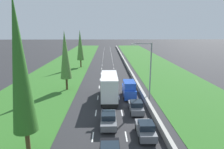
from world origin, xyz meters
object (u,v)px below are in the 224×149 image
grey_sedan_centre_lane (108,119)px  grey_hatchback_right_lane_third (136,107)px  poplar_tree_nearest (20,67)px  grey_hatchback_right_lane (145,129)px  blue_van_right_lane (129,89)px  poplar_tree_second (65,55)px  poplar_tree_third (80,45)px  street_light_mast (148,67)px  white_box_truck_centre_lane (109,86)px

grey_sedan_centre_lane → grey_hatchback_right_lane_third: bearing=43.3°
poplar_tree_nearest → grey_hatchback_right_lane: bearing=11.9°
blue_van_right_lane → poplar_tree_nearest: poplar_tree_nearest is taller
grey_hatchback_right_lane → grey_sedan_centre_lane: bearing=146.4°
poplar_tree_second → poplar_tree_third: (-0.21, 21.87, 0.02)m
blue_van_right_lane → poplar_tree_second: bearing=157.2°
grey_hatchback_right_lane → street_light_mast: street_light_mast is taller
grey_hatchback_right_lane → grey_hatchback_right_lane_third: (-0.11, 6.04, 0.00)m
grey_hatchback_right_lane_third → poplar_tree_second: (-11.31, 10.62, 5.62)m
grey_hatchback_right_lane → poplar_tree_second: bearing=124.4°
grey_hatchback_right_lane_third → poplar_tree_second: poplar_tree_second is taller
white_box_truck_centre_lane → blue_van_right_lane: bearing=10.5°
street_light_mast → poplar_tree_second: bearing=158.9°
white_box_truck_centre_lane → grey_hatchback_right_lane_third: bearing=-56.8°
blue_van_right_lane → white_box_truck_centre_lane: 3.39m
poplar_tree_nearest → grey_sedan_centre_lane: bearing=33.6°
grey_sedan_centre_lane → blue_van_right_lane: (3.44, 9.48, 0.59)m
poplar_tree_second → white_box_truck_centre_lane: bearing=-33.9°
grey_sedan_centre_lane → blue_van_right_lane: blue_van_right_lane is taller
blue_van_right_lane → white_box_truck_centre_lane: size_ratio=0.52×
grey_sedan_centre_lane → poplar_tree_nearest: (-7.36, -4.89, 7.17)m
poplar_tree_third → street_light_mast: 30.71m
blue_van_right_lane → poplar_tree_third: size_ratio=0.45×
grey_sedan_centre_lane → poplar_tree_nearest: size_ratio=0.32×
white_box_truck_centre_lane → street_light_mast: 6.84m
poplar_tree_second → street_light_mast: bearing=-21.1°
grey_hatchback_right_lane_third → street_light_mast: size_ratio=0.43×
grey_sedan_centre_lane → white_box_truck_centre_lane: (0.19, 8.88, 1.37)m
blue_van_right_lane → street_light_mast: 4.85m
poplar_tree_second → grey_sedan_centre_lane: bearing=-61.7°
poplar_tree_second → street_light_mast: size_ratio=1.20×
grey_hatchback_right_lane → poplar_tree_second: 20.97m
poplar_tree_nearest → white_box_truck_centre_lane: bearing=61.3°
grey_hatchback_right_lane → blue_van_right_lane: blue_van_right_lane is taller
blue_van_right_lane → poplar_tree_second: size_ratio=0.45×
grey_hatchback_right_lane → poplar_tree_third: poplar_tree_third is taller
grey_sedan_centre_lane → poplar_tree_second: 17.00m
grey_hatchback_right_lane → street_light_mast: (2.49, 11.28, 4.40)m
poplar_tree_third → street_light_mast: size_ratio=1.21×
white_box_truck_centre_lane → poplar_tree_third: 28.59m
grey_hatchback_right_lane_third → poplar_tree_second: size_ratio=0.36×
grey_hatchback_right_lane → poplar_tree_third: (-11.63, 38.53, 5.64)m
poplar_tree_nearest → poplar_tree_third: bearing=90.6°
poplar_tree_nearest → poplar_tree_third: (-0.44, 40.88, -1.50)m
blue_van_right_lane → white_box_truck_centre_lane: bearing=-169.5°
grey_sedan_centre_lane → poplar_tree_second: poplar_tree_second is taller
grey_hatchback_right_lane → blue_van_right_lane: bearing=91.8°
grey_sedan_centre_lane → poplar_tree_third: size_ratio=0.41×
grey_hatchback_right_lane → street_light_mast: 12.36m
poplar_tree_third → grey_sedan_centre_lane: bearing=-77.8°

